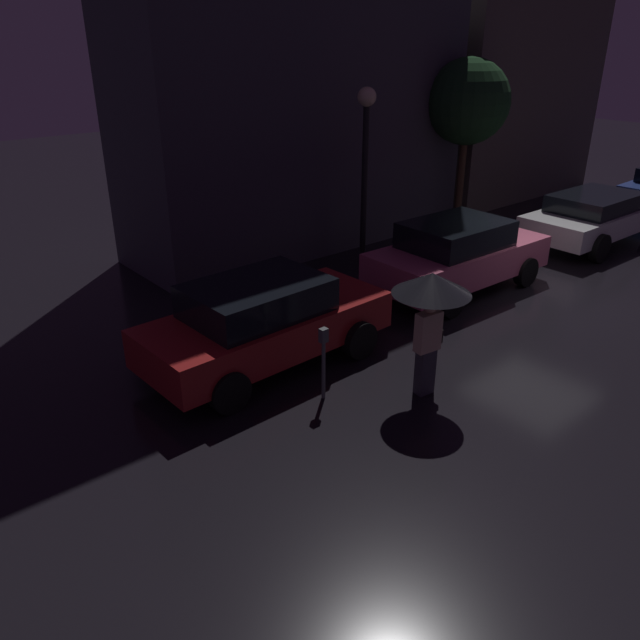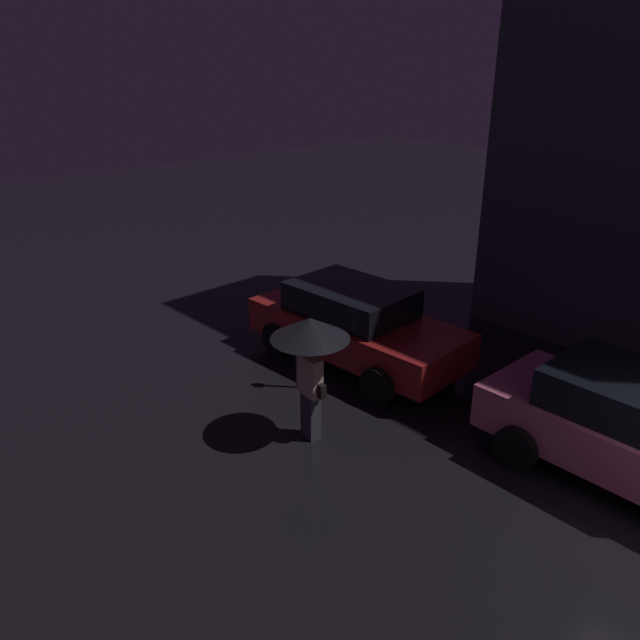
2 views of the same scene
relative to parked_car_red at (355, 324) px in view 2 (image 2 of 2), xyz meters
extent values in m
cube|color=maroon|center=(0.04, 0.00, -0.14)|extent=(4.33, 1.87, 0.64)
cube|color=black|center=(-0.13, 0.00, 0.45)|extent=(2.27, 1.60, 0.54)
cylinder|color=black|center=(1.37, 0.88, -0.46)|extent=(0.67, 0.22, 0.67)
cylinder|color=black|center=(1.37, -0.88, -0.46)|extent=(0.67, 0.22, 0.67)
cylinder|color=black|center=(-1.28, 0.88, -0.46)|extent=(0.67, 0.22, 0.67)
cylinder|color=black|center=(-1.28, -0.88, -0.46)|extent=(0.67, 0.22, 0.67)
cube|color=#DB6684|center=(5.23, 0.08, -0.13)|extent=(4.25, 1.89, 0.68)
cube|color=black|center=(5.06, 0.08, 0.48)|extent=(2.22, 1.62, 0.54)
cylinder|color=black|center=(3.93, 0.98, -0.46)|extent=(0.66, 0.22, 0.66)
cylinder|color=black|center=(3.93, -0.81, -0.46)|extent=(0.66, 0.22, 0.66)
cube|color=#383842|center=(1.33, -2.39, -0.42)|extent=(0.30, 0.22, 0.75)
cube|color=#D1B293|center=(1.33, -2.39, 0.27)|extent=(0.43, 0.24, 0.63)
sphere|color=tan|center=(1.33, -2.39, 0.69)|extent=(0.20, 0.20, 0.20)
cylinder|color=black|center=(1.33, -2.39, 0.52)|extent=(0.02, 0.02, 0.74)
cone|color=black|center=(1.33, -2.39, 1.05)|extent=(1.17, 1.17, 0.32)
cube|color=black|center=(1.55, -2.39, 0.12)|extent=(0.17, 0.12, 0.22)
cylinder|color=#4C5154|center=(0.02, -1.49, -0.31)|extent=(0.06, 0.06, 0.97)
cube|color=#4C5154|center=(0.02, -1.49, 0.29)|extent=(0.12, 0.10, 0.22)
camera|label=1|loc=(-5.37, -7.78, 4.36)|focal=35.00mm
camera|label=2|loc=(7.38, -7.97, 4.67)|focal=35.00mm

